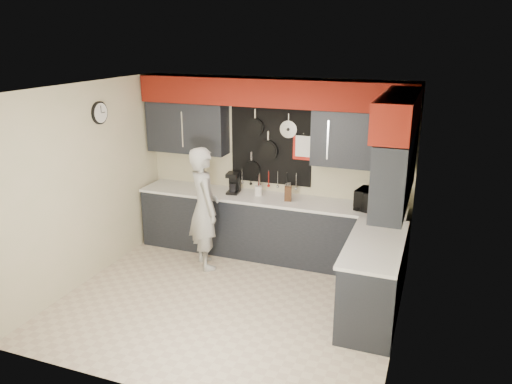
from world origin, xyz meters
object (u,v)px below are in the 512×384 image
at_px(person, 204,208).
at_px(knife_block, 288,193).
at_px(microwave, 376,201).
at_px(coffee_maker, 234,182).
at_px(utensil_crock, 258,190).

bearing_deg(person, knife_block, -103.58).
xyz_separation_m(knife_block, person, (-1.04, -0.57, -0.16)).
xyz_separation_m(microwave, knife_block, (-1.22, 0.00, -0.04)).
xyz_separation_m(microwave, person, (-2.25, -0.57, -0.20)).
relative_size(microwave, coffee_maker, 1.64).
distance_m(knife_block, utensil_crock, 0.49).
relative_size(microwave, utensil_crock, 3.61).
distance_m(coffee_maker, person, 0.70).
height_order(coffee_maker, person, person).
distance_m(utensil_crock, person, 0.87).
distance_m(microwave, knife_block, 1.22).
distance_m(knife_block, coffee_maker, 0.87).
relative_size(knife_block, person, 0.12).
relative_size(knife_block, utensil_crock, 1.50).
bearing_deg(knife_block, microwave, -13.55).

